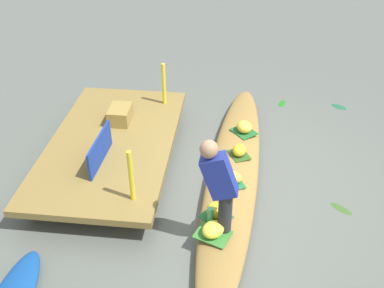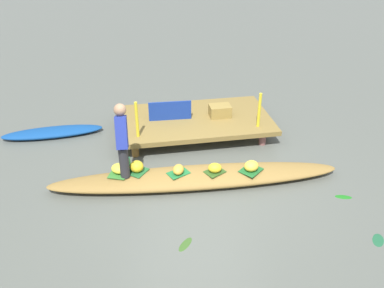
{
  "view_description": "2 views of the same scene",
  "coord_description": "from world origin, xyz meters",
  "views": [
    {
      "loc": [
        -4.9,
        0.03,
        4.03
      ],
      "look_at": [
        0.41,
        0.63,
        0.31
      ],
      "focal_mm": 41.44,
      "sensor_mm": 36.0,
      "label": 1
    },
    {
      "loc": [
        -1.04,
        -5.53,
        4.04
      ],
      "look_at": [
        0.01,
        0.46,
        0.52
      ],
      "focal_mm": 37.06,
      "sensor_mm": 36.0,
      "label": 2
    }
  ],
  "objects": [
    {
      "name": "leaf_mat_1",
      "position": [
        0.32,
        -0.07,
        0.24
      ],
      "size": [
        0.4,
        0.37,
        0.01
      ],
      "primitive_type": "cube",
      "rotation": [
        0.0,
        0.0,
        0.48
      ],
      "color": "#2D4F1C",
      "rests_on": "vendor_boat"
    },
    {
      "name": "banana_bunch_1",
      "position": [
        0.32,
        -0.07,
        0.32
      ],
      "size": [
        0.26,
        0.23,
        0.16
      ],
      "primitive_type": "ellipsoid",
      "rotation": [
        0.0,
        0.0,
        2.97
      ],
      "color": "yellow",
      "rests_on": "vendor_boat"
    },
    {
      "name": "dock_platform",
      "position": [
        0.3,
        1.81,
        0.3
      ],
      "size": [
        3.2,
        1.8,
        0.35
      ],
      "color": "olive",
      "rests_on": "ground"
    },
    {
      "name": "banana_bunch_4",
      "position": [
        -0.3,
        0.0,
        0.31
      ],
      "size": [
        0.25,
        0.3,
        0.15
      ],
      "primitive_type": "ellipsoid",
      "rotation": [
        0.0,
        0.0,
        4.38
      ],
      "color": "gold",
      "rests_on": "vendor_boat"
    },
    {
      "name": "vendor_person",
      "position": [
        -1.18,
        0.15,
        0.94
      ],
      "size": [
        0.21,
        0.45,
        1.24
      ],
      "color": "#28282D",
      "rests_on": "vendor_boat"
    },
    {
      "name": "leaf_mat_3",
      "position": [
        0.94,
        -0.13,
        0.24
      ],
      "size": [
        0.47,
        0.46,
        0.01
      ],
      "primitive_type": "cube",
      "rotation": [
        0.0,
        0.0,
        0.69
      ],
      "color": "#1E5F29",
      "rests_on": "vendor_boat"
    },
    {
      "name": "leaf_mat_0",
      "position": [
        -0.99,
        0.18,
        0.24
      ],
      "size": [
        0.44,
        0.44,
        0.01
      ],
      "primitive_type": "cube",
      "rotation": [
        0.0,
        0.0,
        0.91
      ],
      "color": "#215E2E",
      "rests_on": "vendor_boat"
    },
    {
      "name": "banana_bunch_3",
      "position": [
        0.94,
        -0.13,
        0.33
      ],
      "size": [
        0.33,
        0.31,
        0.18
      ],
      "primitive_type": "ellipsoid",
      "rotation": [
        0.0,
        0.0,
        0.43
      ],
      "color": "yellow",
      "rests_on": "vendor_boat"
    },
    {
      "name": "water_bottle",
      "position": [
        -1.12,
        0.24,
        0.36
      ],
      "size": [
        0.07,
        0.07,
        0.26
      ],
      "primitive_type": "cylinder",
      "color": "#42B06A",
      "rests_on": "vendor_boat"
    },
    {
      "name": "railing_post_west",
      "position": [
        -0.9,
        1.21,
        0.71
      ],
      "size": [
        0.06,
        0.06,
        0.71
      ],
      "primitive_type": "cylinder",
      "color": "yellow",
      "rests_on": "dock_platform"
    },
    {
      "name": "banana_bunch_0",
      "position": [
        -0.99,
        0.18,
        0.34
      ],
      "size": [
        0.24,
        0.24,
        0.2
      ],
      "primitive_type": "ellipsoid",
      "rotation": [
        0.0,
        0.0,
        6.27
      ],
      "color": "gold",
      "rests_on": "vendor_boat"
    },
    {
      "name": "canal_water",
      "position": [
        0.0,
        0.0,
        0.0
      ],
      "size": [
        40.0,
        40.0,
        0.0
      ],
      "primitive_type": "plane",
      "color": "#555952",
      "rests_on": "ground"
    },
    {
      "name": "drifting_plant_1",
      "position": [
        2.33,
        -0.82,
        0.0
      ],
      "size": [
        0.29,
        0.19,
        0.01
      ],
      "primitive_type": "ellipsoid",
      "rotation": [
        0.0,
        0.0,
        2.84
      ],
      "color": "#1B6F1B",
      "rests_on": "ground"
    },
    {
      "name": "leaf_mat_4",
      "position": [
        -0.3,
        0.0,
        0.24
      ],
      "size": [
        0.42,
        0.36,
        0.01
      ],
      "primitive_type": "cube",
      "rotation": [
        0.0,
        0.0,
        0.43
      ],
      "color": "#1E6D35",
      "rests_on": "vendor_boat"
    },
    {
      "name": "moored_boat",
      "position": [
        -2.66,
        2.2,
        0.08
      ],
      "size": [
        2.07,
        0.56,
        0.16
      ],
      "primitive_type": "ellipsoid",
      "rotation": [
        0.0,
        0.0,
        0.04
      ],
      "color": "navy",
      "rests_on": "ground"
    },
    {
      "name": "banana_bunch_2",
      "position": [
        -1.29,
        0.19,
        0.32
      ],
      "size": [
        0.36,
        0.35,
        0.16
      ],
      "primitive_type": "ellipsoid",
      "rotation": [
        0.0,
        0.0,
        2.51
      ],
      "color": "yellow",
      "rests_on": "vendor_boat"
    },
    {
      "name": "vendor_boat",
      "position": [
        0.0,
        0.0,
        0.12
      ],
      "size": [
        5.06,
        1.0,
        0.24
      ],
      "primitive_type": "ellipsoid",
      "rotation": [
        0.0,
        0.0,
        -0.06
      ],
      "color": "olive",
      "rests_on": "ground"
    },
    {
      "name": "drifting_plant_0",
      "position": [
        -0.42,
        -1.44,
        0.0
      ],
      "size": [
        0.29,
        0.32,
        0.01
      ],
      "primitive_type": "ellipsoid",
      "rotation": [
        0.0,
        0.0,
        0.88
      ],
      "color": "#345922",
      "rests_on": "ground"
    },
    {
      "name": "leaf_mat_2",
      "position": [
        -1.29,
        0.19,
        0.24
      ],
      "size": [
        0.43,
        0.48,
        0.01
      ],
      "primitive_type": "cube",
      "rotation": [
        0.0,
        0.0,
        1.2
      ],
      "color": "#34782F",
      "rests_on": "vendor_boat"
    },
    {
      "name": "market_banner",
      "position": [
        -0.2,
        1.81,
        0.56
      ],
      "size": [
        0.88,
        0.07,
        0.4
      ],
      "primitive_type": "cube",
      "rotation": [
        0.0,
        0.0,
        -0.04
      ],
      "color": "navy",
      "rests_on": "dock_platform"
    },
    {
      "name": "drifting_plant_2",
      "position": [
        2.32,
        -1.84,
        0.0
      ],
      "size": [
        0.29,
        0.33,
        0.01
      ],
      "primitive_type": "ellipsoid",
      "rotation": [
        0.0,
        0.0,
        0.96
      ],
      "color": "#1E5736",
      "rests_on": "ground"
    },
    {
      "name": "railing_post_east",
      "position": [
        1.5,
        1.21,
        0.71
      ],
      "size": [
        0.06,
        0.06,
        0.71
      ],
      "primitive_type": "cylinder",
      "color": "yellow",
      "rests_on": "dock_platform"
    },
    {
      "name": "produce_crate",
      "position": [
        0.85,
        1.8,
        0.47
      ],
      "size": [
        0.44,
        0.32,
        0.24
      ],
      "primitive_type": "cube",
      "rotation": [
        0.0,
        0.0,
        0.0
      ],
      "color": "olive",
      "rests_on": "dock_platform"
    }
  ]
}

